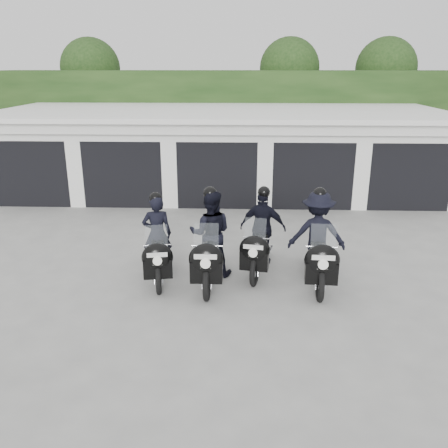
{
  "coord_description": "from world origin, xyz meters",
  "views": [
    {
      "loc": [
        0.8,
        -9.6,
        4.51
      ],
      "look_at": [
        0.41,
        0.7,
        1.05
      ],
      "focal_mm": 38.0,
      "sensor_mm": 36.0,
      "label": 1
    }
  ],
  "objects_px": {
    "police_bike_a": "(157,244)",
    "police_bike_b": "(210,241)",
    "police_bike_d": "(318,241)",
    "police_bike_c": "(262,234)"
  },
  "relations": [
    {
      "from": "police_bike_b",
      "to": "police_bike_d",
      "type": "distance_m",
      "value": 2.34
    },
    {
      "from": "police_bike_a",
      "to": "police_bike_d",
      "type": "xyz_separation_m",
      "value": [
        3.5,
        0.03,
        0.13
      ]
    },
    {
      "from": "police_bike_b",
      "to": "police_bike_a",
      "type": "bearing_deg",
      "value": 178.62
    },
    {
      "from": "police_bike_b",
      "to": "police_bike_c",
      "type": "distance_m",
      "value": 1.31
    },
    {
      "from": "police_bike_a",
      "to": "police_bike_c",
      "type": "height_order",
      "value": "police_bike_c"
    },
    {
      "from": "police_bike_c",
      "to": "police_bike_b",
      "type": "bearing_deg",
      "value": -140.39
    },
    {
      "from": "police_bike_a",
      "to": "police_bike_b",
      "type": "height_order",
      "value": "police_bike_b"
    },
    {
      "from": "police_bike_c",
      "to": "police_bike_d",
      "type": "distance_m",
      "value": 1.32
    },
    {
      "from": "police_bike_b",
      "to": "police_bike_c",
      "type": "height_order",
      "value": "police_bike_b"
    },
    {
      "from": "police_bike_b",
      "to": "police_bike_c",
      "type": "relative_size",
      "value": 1.08
    }
  ]
}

